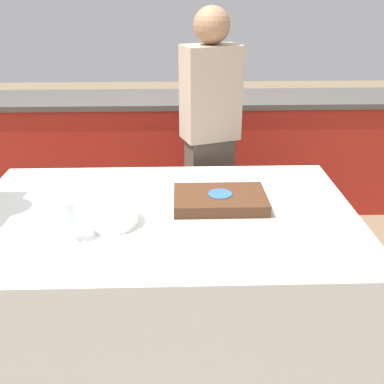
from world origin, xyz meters
name	(u,v)px	position (x,y,z in m)	size (l,w,h in m)	color
ground_plane	(167,339)	(0.00, 0.00, 0.00)	(14.00, 14.00, 0.00)	#7A664C
back_counter	(170,152)	(0.00, 1.64, 0.46)	(4.40, 0.58, 0.92)	#A82319
dining_table	(165,280)	(0.00, 0.00, 0.38)	(1.78, 1.13, 0.76)	white
cake	(220,200)	(0.27, 0.06, 0.79)	(0.47, 0.32, 0.06)	#B7B2AD
plate_stack	(112,217)	(-0.22, -0.10, 0.79)	(0.24, 0.24, 0.06)	white
wine_glass	(69,215)	(-0.36, -0.24, 0.87)	(0.07, 0.07, 0.17)	white
side_plate_near_cake	(213,179)	(0.26, 0.37, 0.76)	(0.22, 0.22, 0.00)	white
person_cutting_cake	(210,140)	(0.27, 0.78, 0.85)	(0.37, 0.29, 1.61)	#4C4238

